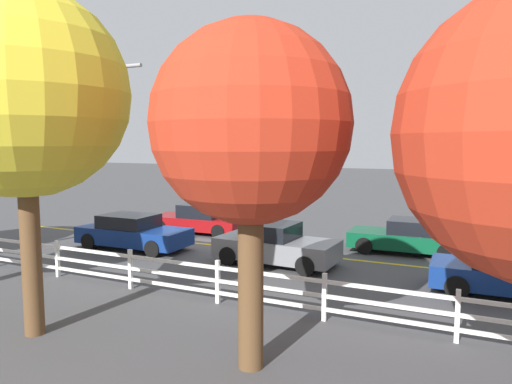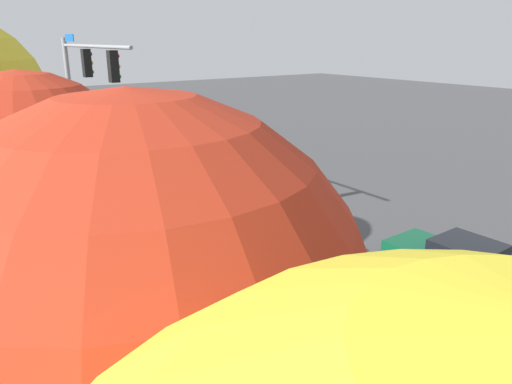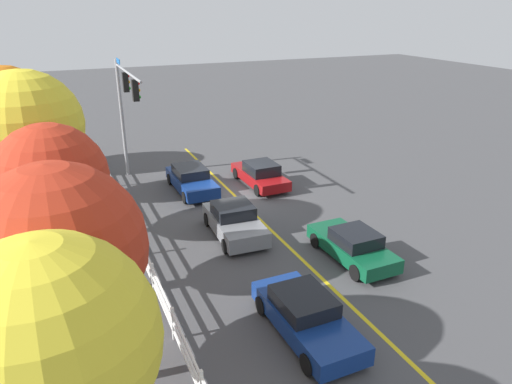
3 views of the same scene
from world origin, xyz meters
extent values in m
plane|color=#444447|center=(0.00, 0.00, 0.00)|extent=(120.00, 120.00, 0.00)
cube|color=gold|center=(-4.00, 0.00, 0.00)|extent=(28.00, 0.16, 0.01)
cylinder|color=gray|center=(6.02, 4.74, 3.43)|extent=(0.20, 0.20, 6.85)
cylinder|color=gray|center=(2.47, 4.74, 6.55)|extent=(7.11, 0.12, 0.12)
cube|color=#0C59B2|center=(5.12, 4.76, 6.83)|extent=(1.10, 0.03, 0.28)
cube|color=black|center=(3.31, 4.74, 5.95)|extent=(0.32, 0.28, 1.00)
sphere|color=red|center=(3.31, 4.59, 6.27)|extent=(0.17, 0.17, 0.17)
sphere|color=orange|center=(3.31, 4.59, 5.95)|extent=(0.17, 0.17, 0.17)
sphere|color=#148C19|center=(3.31, 4.59, 5.63)|extent=(0.17, 0.17, 0.17)
cube|color=black|center=(0.55, 4.74, 5.95)|extent=(0.32, 0.28, 1.00)
sphere|color=red|center=(0.55, 4.59, 6.27)|extent=(0.17, 0.17, 0.17)
sphere|color=orange|center=(0.55, 4.59, 5.95)|extent=(0.17, 0.17, 0.17)
sphere|color=#148C19|center=(0.55, 4.59, 5.63)|extent=(0.17, 0.17, 0.17)
cube|color=#0C4C2D|center=(-8.17, -1.90, 0.51)|extent=(4.28, 1.82, 0.57)
cube|color=black|center=(-8.38, -1.90, 1.05)|extent=(1.75, 1.60, 0.52)
cylinder|color=black|center=(-6.75, -1.06, 0.32)|extent=(0.64, 0.23, 0.64)
cylinder|color=black|center=(-6.71, -2.67, 0.32)|extent=(0.64, 0.23, 0.64)
cylinder|color=black|center=(-9.63, -1.12, 0.32)|extent=(0.64, 0.23, 0.64)
cube|color=black|center=(-11.41, 2.15, 1.07)|extent=(1.96, 1.63, 0.49)
cylinder|color=black|center=(-10.09, 1.34, 0.32)|extent=(0.64, 0.23, 0.64)
cylinder|color=black|center=(-10.12, 3.00, 0.32)|extent=(0.64, 0.23, 0.64)
cube|color=maroon|center=(1.17, -1.96, 0.50)|extent=(4.50, 1.86, 0.55)
cube|color=black|center=(0.95, -1.96, 1.07)|extent=(1.90, 1.63, 0.60)
cylinder|color=black|center=(2.67, -1.10, 0.32)|extent=(0.64, 0.23, 0.64)
cylinder|color=black|center=(2.71, -2.75, 0.32)|extent=(0.64, 0.23, 0.64)
cylinder|color=black|center=(-0.36, -1.16, 0.32)|extent=(0.64, 0.23, 0.64)
cylinder|color=black|center=(-0.33, -2.81, 0.32)|extent=(0.64, 0.23, 0.64)
cube|color=slate|center=(-4.31, 1.72, 0.56)|extent=(4.27, 2.06, 0.68)
cube|color=black|center=(-4.11, 1.71, 1.17)|extent=(1.76, 1.75, 0.54)
cylinder|color=black|center=(-5.78, 0.92, 0.32)|extent=(0.65, 0.25, 0.64)
cylinder|color=black|center=(-5.69, 2.65, 0.32)|extent=(0.65, 0.25, 0.64)
cylinder|color=black|center=(-2.94, 0.78, 0.32)|extent=(0.65, 0.25, 0.64)
cylinder|color=black|center=(-2.85, 2.52, 0.32)|extent=(0.65, 0.25, 0.64)
cube|color=navy|center=(1.73, 1.93, 0.54)|extent=(4.55, 1.84, 0.64)
cube|color=black|center=(1.96, 1.93, 1.11)|extent=(2.08, 1.63, 0.51)
cylinder|color=black|center=(0.20, 1.07, 0.32)|extent=(0.64, 0.23, 0.64)
cylinder|color=black|center=(0.18, 2.74, 0.32)|extent=(0.64, 0.23, 0.64)
cylinder|color=black|center=(3.28, 1.11, 0.32)|extent=(0.64, 0.23, 0.64)
cylinder|color=black|center=(3.26, 2.78, 0.32)|extent=(0.64, 0.23, 0.64)
cube|color=white|center=(-7.33, 6.04, 0.57)|extent=(0.10, 0.10, 1.15)
cube|color=white|center=(-4.44, 6.04, 0.57)|extent=(0.10, 0.10, 1.15)
cube|color=white|center=(-1.56, 6.04, 0.57)|extent=(0.10, 0.10, 1.15)
cube|color=white|center=(1.33, 6.04, 0.57)|extent=(0.10, 0.10, 1.15)
cube|color=white|center=(4.22, 6.04, 0.57)|extent=(0.10, 0.10, 1.15)
cube|color=white|center=(7.11, 6.04, 0.57)|extent=(0.10, 0.10, 1.15)
cube|color=white|center=(10.00, 6.04, 0.57)|extent=(0.10, 0.10, 1.15)
cube|color=white|center=(-3.00, 6.04, 0.95)|extent=(26.00, 0.06, 0.09)
cube|color=white|center=(-3.00, 6.04, 0.60)|extent=(26.00, 0.06, 0.09)
cube|color=white|center=(-3.00, 6.04, 0.28)|extent=(26.00, 0.06, 0.09)
cylinder|color=brown|center=(-6.76, 8.84, 1.59)|extent=(0.48, 0.48, 3.18)
sphere|color=#B22D19|center=(-6.76, 8.84, 4.54)|extent=(3.63, 3.63, 3.63)
sphere|color=#B22D19|center=(-11.34, 8.87, 4.32)|extent=(4.25, 4.25, 4.25)
camera|label=1|loc=(-10.42, 16.44, 4.20)|focal=32.90mm
camera|label=2|loc=(-15.00, 10.25, 6.80)|focal=33.66mm
camera|label=3|loc=(-22.33, 8.55, 9.73)|focal=33.36mm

